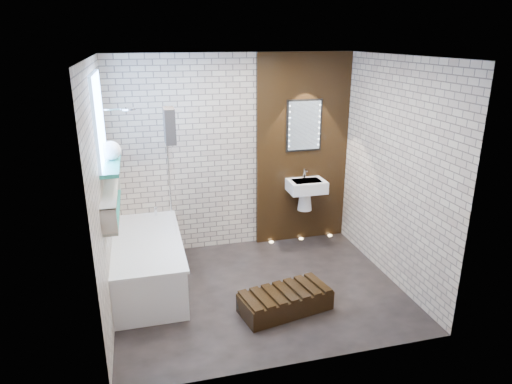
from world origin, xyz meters
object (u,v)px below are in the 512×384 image
object	(u,v)px
bathtub	(148,262)
washbasin	(306,190)
bath_screen	(171,168)
walnut_step	(285,301)
led_mirror	(304,126)

from	to	relation	value
bathtub	washbasin	distance (m)	2.32
bath_screen	walnut_step	size ratio (longest dim) A/B	1.46
led_mirror	bathtub	bearing A→B (deg)	-160.22
bathtub	led_mirror	xyz separation A→B (m)	(2.17, 0.78, 1.36)
led_mirror	walnut_step	world-z (taller)	led_mirror
bathtub	bath_screen	distance (m)	1.14
bathtub	led_mirror	world-z (taller)	led_mirror
bathtub	led_mirror	distance (m)	2.68
bath_screen	washbasin	size ratio (longest dim) A/B	2.41
walnut_step	washbasin	bearing A→B (deg)	62.92
bath_screen	washbasin	distance (m)	1.89
bathtub	washbasin	bearing A→B (deg)	16.01
led_mirror	bath_screen	bearing A→B (deg)	-169.34
bathtub	walnut_step	world-z (taller)	bathtub
washbasin	walnut_step	xyz separation A→B (m)	(-0.79, -1.55, -0.68)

